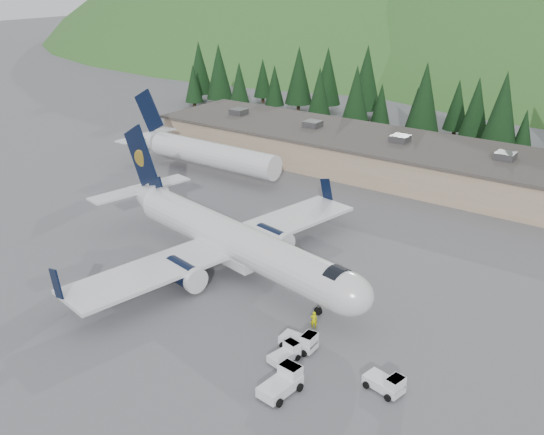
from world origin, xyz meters
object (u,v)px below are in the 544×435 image
(baggage_tug_b, at_px, (387,384))
(baggage_tug_d, at_px, (286,353))
(second_airliner, at_px, (199,151))
(baggage_tug_c, at_px, (283,382))
(airliner, at_px, (230,240))
(terminal_building, at_px, (368,153))
(baggage_tug_a, at_px, (301,341))
(ramp_worker, at_px, (314,320))

(baggage_tug_b, height_order, baggage_tug_d, baggage_tug_b)
(second_airliner, distance_m, baggage_tug_c, 52.44)
(airliner, distance_m, second_airliner, 32.31)
(airliner, relative_size, terminal_building, 0.52)
(baggage_tug_a, height_order, baggage_tug_d, baggage_tug_a)
(terminal_building, bearing_deg, second_airliner, -141.22)
(baggage_tug_b, xyz_separation_m, baggage_tug_c, (-6.19, -4.37, 0.11))
(second_airliner, relative_size, ramp_worker, 16.86)
(airliner, height_order, terminal_building, airliner)
(baggage_tug_a, xyz_separation_m, baggage_tug_b, (8.01, -0.88, -0.01))
(baggage_tug_c, distance_m, terminal_building, 54.25)
(second_airliner, xyz_separation_m, baggage_tug_a, (37.47, -29.39, -2.61))
(baggage_tug_c, relative_size, ramp_worker, 2.19)
(baggage_tug_d, bearing_deg, terminal_building, 31.84)
(baggage_tug_a, relative_size, baggage_tug_b, 0.96)
(baggage_tug_d, relative_size, ramp_worker, 1.71)
(terminal_building, bearing_deg, ramp_worker, -68.35)
(airliner, relative_size, baggage_tug_a, 12.11)
(airliner, height_order, second_airliner, airliner)
(baggage_tug_b, relative_size, baggage_tug_c, 0.89)
(terminal_building, distance_m, ramp_worker, 45.47)
(ramp_worker, bearing_deg, baggage_tug_b, 123.32)
(airliner, height_order, baggage_tug_a, airliner)
(baggage_tug_a, distance_m, baggage_tug_c, 5.56)
(terminal_building, bearing_deg, baggage_tug_a, -68.86)
(airliner, bearing_deg, second_airliner, 148.68)
(second_airliner, relative_size, baggage_tug_b, 8.67)
(baggage_tug_b, bearing_deg, baggage_tug_a, -174.97)
(second_airliner, xyz_separation_m, baggage_tug_b, (45.48, -30.27, -2.62))
(terminal_building, bearing_deg, baggage_tug_b, -61.08)
(baggage_tug_a, distance_m, terminal_building, 48.71)
(airliner, relative_size, second_airliner, 1.34)
(baggage_tug_a, relative_size, ramp_worker, 1.87)
(airliner, relative_size, ramp_worker, 22.64)
(airliner, height_order, baggage_tug_d, airliner)
(baggage_tug_b, height_order, baggage_tug_c, baggage_tug_c)
(second_airliner, height_order, baggage_tug_c, second_airliner)
(baggage_tug_d, bearing_deg, airliner, 66.29)
(ramp_worker, bearing_deg, airliner, -51.14)
(second_airliner, relative_size, terminal_building, 0.39)
(baggage_tug_a, relative_size, baggage_tug_d, 1.10)
(airliner, bearing_deg, baggage_tug_b, -10.33)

